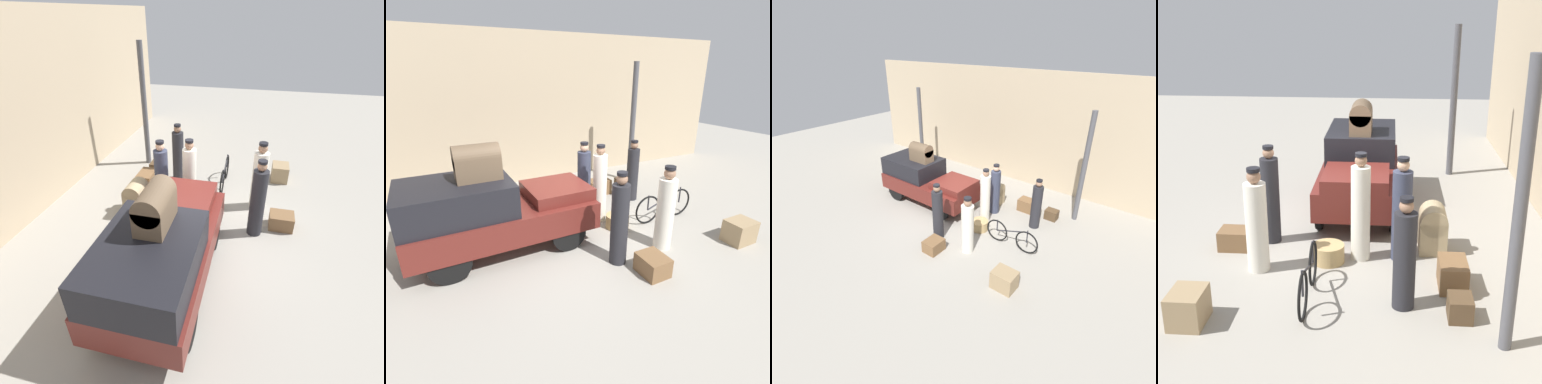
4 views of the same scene
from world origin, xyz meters
The scene contains 17 objects.
ground_plane centered at (0.00, 0.00, 0.00)m, with size 30.00×30.00×0.00m, color gray.
station_building_facade centered at (0.00, 4.08, 2.25)m, with size 16.00×0.15×4.50m.
canopy_pillar_right centered at (3.27, 2.42, 1.83)m, with size 0.16×0.16×3.66m.
truck centered at (-1.63, 0.28, 0.86)m, with size 3.61×1.57×1.55m.
bicycle centered at (2.32, -0.25, 0.36)m, with size 1.69×0.04×0.75m.
wicker_basket centered at (1.08, -0.10, 0.16)m, with size 0.54×0.54×0.32m.
porter_standing_middle centered at (0.85, 1.12, 0.84)m, with size 0.34×0.34×1.80m.
porter_with_bicycle centered at (2.39, 1.14, 0.78)m, with size 0.33×0.33×1.69m.
conductor_in_dark_uniform centered at (0.90, 0.43, 0.87)m, with size 0.33×0.33×1.87m.
porter_lifting_near_truck centered at (1.43, -1.21, 0.81)m, with size 0.36×0.36×1.75m.
porter_carrying_trunk centered at (0.32, -1.22, 0.84)m, with size 0.32×0.32×1.81m.
suitcase_small_leather centered at (2.64, 1.92, 0.17)m, with size 0.41×0.34×0.34m.
trunk_umber_medium centered at (1.76, 1.90, 0.22)m, with size 0.67×0.43×0.43m.
trunk_barrel_dark centered at (0.49, 1.68, 0.43)m, with size 0.61×0.47×0.84m.
trunk_large_brown centered at (0.67, -1.81, 0.18)m, with size 0.45×0.54×0.36m.
suitcase_black_upright centered at (3.03, -1.80, 0.24)m, with size 0.58×0.47×0.49m.
trunk_on_truck_roof centered at (-1.81, 0.28, 1.88)m, with size 0.80×0.45×0.66m.
Camera 1 is at (-5.24, -1.10, 4.35)m, focal length 28.00 mm.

